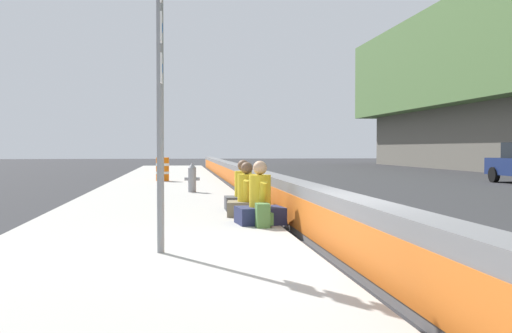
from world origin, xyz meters
The scene contains 10 objects.
ground_plane centered at (0.00, 0.00, 0.00)m, with size 160.00×160.00×0.00m, color #2B2B2D.
sidewalk_strip centered at (0.00, 2.65, 0.07)m, with size 80.00×4.40×0.14m, color #A8A59E.
jersey_barrier centered at (0.00, 0.00, 0.42)m, with size 76.00×0.45×0.85m.
route_sign_post centered at (0.33, 2.38, 2.23)m, with size 0.44×0.09×3.60m.
fire_hydrant centered at (11.05, 1.77, 0.59)m, with size 0.26×0.46×0.88m.
seated_person_foreground centered at (3.11, 0.76, 0.48)m, with size 0.76×0.86×1.10m.
seated_person_middle centered at (4.38, 0.85, 0.47)m, with size 0.72×0.82×1.05m.
seated_person_rear centered at (5.55, 0.80, 0.47)m, with size 0.68×0.77×1.07m.
backpack centered at (2.63, 0.77, 0.33)m, with size 0.32×0.28×0.40m.
construction_barrel centered at (17.56, 2.82, 0.62)m, with size 0.54×0.54×0.95m.
Camera 1 is at (-7.44, 2.16, 1.45)m, focal length 43.01 mm.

